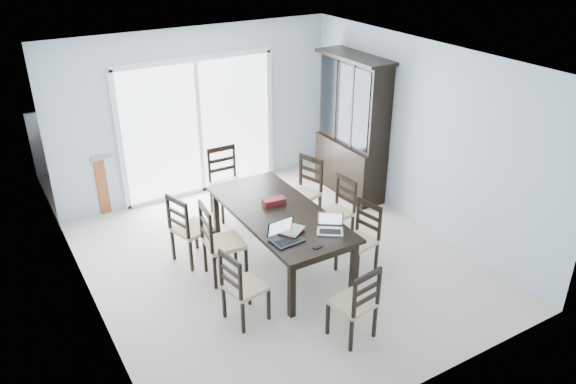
# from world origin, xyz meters

# --- Properties ---
(floor) EXTENTS (5.00, 5.00, 0.00)m
(floor) POSITION_xyz_m (0.00, 0.00, 0.00)
(floor) COLOR beige
(floor) RESTS_ON ground
(ceiling) EXTENTS (5.00, 5.00, 0.00)m
(ceiling) POSITION_xyz_m (0.00, 0.00, 2.60)
(ceiling) COLOR white
(ceiling) RESTS_ON back_wall
(back_wall) EXTENTS (4.50, 0.02, 2.60)m
(back_wall) POSITION_xyz_m (0.00, 2.50, 1.30)
(back_wall) COLOR #ADC2CF
(back_wall) RESTS_ON floor
(wall_left) EXTENTS (0.02, 5.00, 2.60)m
(wall_left) POSITION_xyz_m (-2.25, 0.00, 1.30)
(wall_left) COLOR #ADC2CF
(wall_left) RESTS_ON floor
(wall_right) EXTENTS (0.02, 5.00, 2.60)m
(wall_right) POSITION_xyz_m (2.25, 0.00, 1.30)
(wall_right) COLOR #ADC2CF
(wall_right) RESTS_ON floor
(balcony) EXTENTS (4.50, 2.00, 0.10)m
(balcony) POSITION_xyz_m (0.00, 3.50, -0.05)
(balcony) COLOR gray
(balcony) RESTS_ON ground
(railing) EXTENTS (4.50, 0.06, 1.10)m
(railing) POSITION_xyz_m (0.00, 4.50, 0.55)
(railing) COLOR #99999E
(railing) RESTS_ON balcony
(dining_table) EXTENTS (1.00, 2.20, 0.75)m
(dining_table) POSITION_xyz_m (0.00, 0.00, 0.67)
(dining_table) COLOR black
(dining_table) RESTS_ON floor
(china_hutch) EXTENTS (0.50, 1.38, 2.20)m
(china_hutch) POSITION_xyz_m (2.02, 1.25, 1.07)
(china_hutch) COLOR black
(china_hutch) RESTS_ON floor
(sliding_door) EXTENTS (2.52, 0.05, 2.18)m
(sliding_door) POSITION_xyz_m (0.00, 2.48, 1.09)
(sliding_door) COLOR silver
(sliding_door) RESTS_ON floor
(chair_left_near) EXTENTS (0.46, 0.45, 1.03)m
(chair_left_near) POSITION_xyz_m (-0.96, -0.80, 0.54)
(chair_left_near) COLOR black
(chair_left_near) RESTS_ON floor
(chair_left_mid) EXTENTS (0.49, 0.48, 1.17)m
(chair_left_mid) POSITION_xyz_m (-0.82, 0.09, 0.62)
(chair_left_mid) COLOR black
(chair_left_mid) RESTS_ON floor
(chair_left_far) EXTENTS (0.53, 0.52, 1.11)m
(chair_left_far) POSITION_xyz_m (-1.00, 0.61, 0.59)
(chair_left_far) COLOR black
(chair_left_far) RESTS_ON floor
(chair_right_near) EXTENTS (0.47, 0.46, 1.04)m
(chair_right_near) POSITION_xyz_m (0.82, -0.63, 0.55)
(chair_right_near) COLOR black
(chair_right_near) RESTS_ON floor
(chair_right_mid) EXTENTS (0.44, 0.43, 1.03)m
(chair_right_mid) POSITION_xyz_m (1.01, 0.11, 0.55)
(chair_right_mid) COLOR black
(chair_right_mid) RESTS_ON floor
(chair_right_far) EXTENTS (0.54, 0.53, 1.12)m
(chair_right_far) POSITION_xyz_m (0.89, 0.78, 0.59)
(chair_right_far) COLOR black
(chair_right_far) RESTS_ON floor
(chair_end_near) EXTENTS (0.44, 0.45, 1.02)m
(chair_end_near) POSITION_xyz_m (-0.03, -1.68, 0.54)
(chair_end_near) COLOR black
(chair_end_near) RESTS_ON floor
(chair_end_far) EXTENTS (0.45, 0.46, 1.18)m
(chair_end_far) POSITION_xyz_m (0.01, 1.60, 0.62)
(chair_end_far) COLOR black
(chair_end_far) RESTS_ON floor
(laptop_dark) EXTENTS (0.35, 0.26, 0.23)m
(laptop_dark) POSITION_xyz_m (-0.28, -0.67, 0.81)
(laptop_dark) COLOR black
(laptop_dark) RESTS_ON dining_table
(laptop_silver) EXTENTS (0.37, 0.34, 0.21)m
(laptop_silver) POSITION_xyz_m (0.25, -0.74, 0.80)
(laptop_silver) COLOR #B2B2B4
(laptop_silver) RESTS_ON dining_table
(book_stack) EXTENTS (0.35, 0.33, 0.05)m
(book_stack) POSITION_xyz_m (-0.14, -0.53, 0.77)
(book_stack) COLOR maroon
(book_stack) RESTS_ON dining_table
(cell_phone) EXTENTS (0.12, 0.07, 0.01)m
(cell_phone) POSITION_xyz_m (-0.05, -0.95, 0.76)
(cell_phone) COLOR black
(cell_phone) RESTS_ON dining_table
(game_box) EXTENTS (0.30, 0.17, 0.07)m
(game_box) POSITION_xyz_m (0.04, 0.21, 0.79)
(game_box) COLOR #501010
(game_box) RESTS_ON dining_table
(hot_tub) EXTENTS (2.03, 1.87, 0.92)m
(hot_tub) POSITION_xyz_m (-0.93, 3.38, 0.46)
(hot_tub) COLOR maroon
(hot_tub) RESTS_ON balcony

